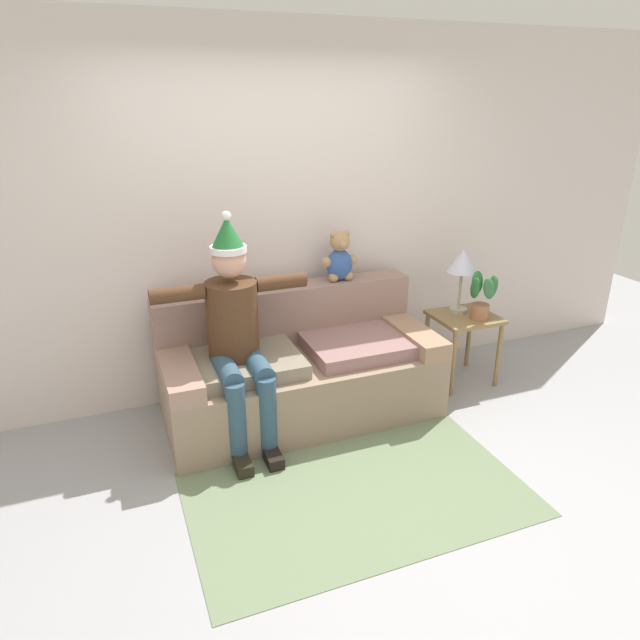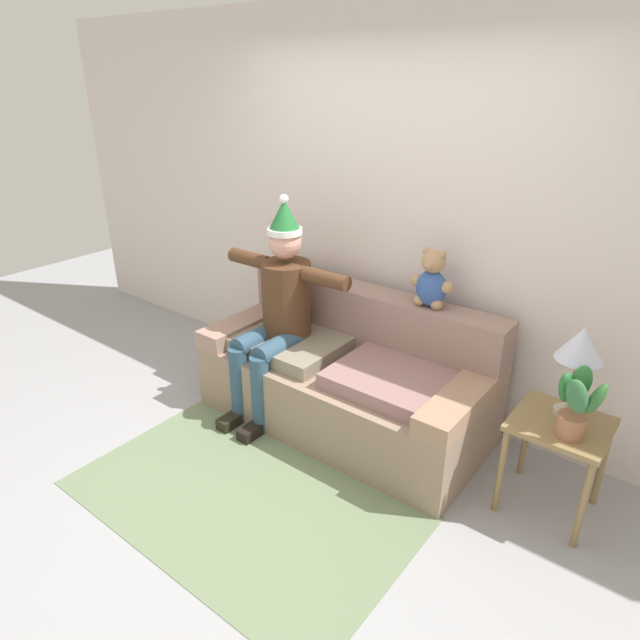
% 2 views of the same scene
% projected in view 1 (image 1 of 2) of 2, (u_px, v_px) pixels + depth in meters
% --- Properties ---
extents(ground_plane, '(10.00, 10.00, 0.00)m').
position_uv_depth(ground_plane, '(356.00, 492.00, 3.41)').
color(ground_plane, '#999A9E').
extents(back_wall, '(7.00, 0.10, 2.70)m').
position_uv_depth(back_wall, '(273.00, 217.00, 4.25)').
color(back_wall, silver).
rests_on(back_wall, ground_plane).
extents(couch, '(1.94, 0.90, 0.89)m').
position_uv_depth(couch, '(298.00, 368.00, 4.17)').
color(couch, gray).
rests_on(couch, ground_plane).
extents(person_seated, '(1.02, 0.77, 1.54)m').
position_uv_depth(person_seated, '(236.00, 330.00, 3.70)').
color(person_seated, '#4C2F1C').
rests_on(person_seated, ground_plane).
extents(teddy_bear, '(0.29, 0.17, 0.38)m').
position_uv_depth(teddy_bear, '(340.00, 258.00, 4.29)').
color(teddy_bear, '#32549B').
rests_on(teddy_bear, couch).
extents(side_table, '(0.48, 0.46, 0.57)m').
position_uv_depth(side_table, '(464.00, 327.00, 4.57)').
color(side_table, olive).
rests_on(side_table, ground_plane).
extents(table_lamp, '(0.24, 0.24, 0.51)m').
position_uv_depth(table_lamp, '(462.00, 264.00, 4.46)').
color(table_lamp, '#ADAB93').
rests_on(table_lamp, side_table).
extents(potted_plant, '(0.25, 0.21, 0.38)m').
position_uv_depth(potted_plant, '(482.00, 295.00, 4.40)').
color(potted_plant, '#9E6544').
rests_on(potted_plant, side_table).
extents(area_rug, '(1.98, 1.18, 0.01)m').
position_uv_depth(area_rug, '(358.00, 494.00, 3.39)').
color(area_rug, '#6C7F5D').
rests_on(area_rug, ground_plane).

